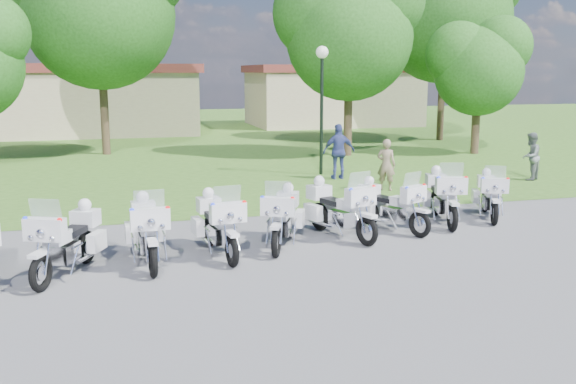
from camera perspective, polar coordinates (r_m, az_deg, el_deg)
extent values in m
plane|color=#5B5B60|center=(13.72, 1.22, -4.80)|extent=(100.00, 100.00, 0.00)
cube|color=#355D1D|center=(40.03, -9.77, 5.25)|extent=(100.00, 48.00, 0.01)
torus|color=black|center=(11.63, -21.12, -6.74)|extent=(0.38, 0.65, 0.65)
torus|color=black|center=(13.02, -17.48, -4.69)|extent=(0.38, 0.65, 0.65)
cube|color=white|center=(11.52, -21.28, -5.15)|extent=(0.34, 0.46, 0.07)
cube|color=white|center=(11.64, -20.80, -3.13)|extent=(0.73, 0.50, 0.39)
cube|color=silver|center=(11.61, -20.77, -1.43)|extent=(0.54, 0.33, 0.37)
sphere|color=red|center=(11.39, -19.65, -2.38)|extent=(0.09, 0.09, 0.09)
sphere|color=#1426E5|center=(11.70, -22.32, -2.23)|extent=(0.09, 0.09, 0.09)
cube|color=silver|center=(12.30, -19.18, -5.11)|extent=(0.53, 0.63, 0.33)
cube|color=white|center=(12.02, -19.81, -3.84)|extent=(0.49, 0.59, 0.21)
cube|color=black|center=(12.47, -18.64, -3.34)|extent=(0.55, 0.69, 0.12)
cube|color=white|center=(12.73, -16.63, -4.22)|extent=(0.37, 0.53, 0.35)
cube|color=white|center=(12.99, -18.96, -4.06)|extent=(0.37, 0.53, 0.35)
cube|color=white|center=(12.91, -17.56, -2.19)|extent=(0.59, 0.55, 0.31)
sphere|color=white|center=(12.86, -17.62, -1.09)|extent=(0.25, 0.25, 0.25)
torus|color=black|center=(11.82, -11.92, -5.94)|extent=(0.16, 0.66, 0.66)
torus|color=black|center=(13.43, -12.65, -3.97)|extent=(0.16, 0.66, 0.66)
cube|color=white|center=(11.71, -11.98, -4.35)|extent=(0.20, 0.44, 0.07)
cube|color=white|center=(11.86, -12.16, -2.36)|extent=(0.72, 0.27, 0.39)
cube|color=silver|center=(11.85, -12.25, -0.67)|extent=(0.56, 0.14, 0.37)
sphere|color=red|center=(11.80, -10.65, -1.44)|extent=(0.09, 0.09, 0.09)
sphere|color=#1426E5|center=(11.74, -13.70, -1.62)|extent=(0.09, 0.09, 0.09)
cube|color=silver|center=(12.61, -12.34, -4.35)|extent=(0.36, 0.56, 0.33)
cube|color=white|center=(12.30, -12.30, -3.08)|extent=(0.34, 0.52, 0.22)
cube|color=black|center=(12.82, -12.52, -2.62)|extent=(0.36, 0.62, 0.12)
cube|color=white|center=(13.27, -11.35, -3.35)|extent=(0.20, 0.52, 0.35)
cube|color=white|center=(13.23, -13.89, -3.50)|extent=(0.20, 0.52, 0.35)
cube|color=white|center=(13.33, -12.76, -1.52)|extent=(0.49, 0.41, 0.31)
sphere|color=white|center=(13.28, -12.80, -0.44)|extent=(0.26, 0.26, 0.26)
torus|color=black|center=(12.23, -5.00, -5.22)|extent=(0.20, 0.65, 0.64)
torus|color=black|center=(13.76, -6.98, -3.47)|extent=(0.20, 0.65, 0.64)
cube|color=white|center=(12.13, -5.00, -3.71)|extent=(0.22, 0.44, 0.07)
cube|color=white|center=(12.27, -5.35, -1.84)|extent=(0.72, 0.31, 0.38)
cube|color=silver|center=(12.26, -5.46, -0.25)|extent=(0.55, 0.18, 0.36)
sphere|color=red|center=(12.27, -3.91, -0.95)|extent=(0.09, 0.09, 0.09)
sphere|color=#1426E5|center=(12.10, -6.69, -1.16)|extent=(0.09, 0.09, 0.09)
cube|color=silver|center=(12.98, -6.09, -3.78)|extent=(0.39, 0.57, 0.33)
cube|color=white|center=(12.68, -5.83, -2.55)|extent=(0.36, 0.53, 0.21)
cube|color=black|center=(13.18, -6.46, -2.15)|extent=(0.39, 0.63, 0.12)
cube|color=white|center=(13.66, -5.67, -2.84)|extent=(0.23, 0.52, 0.35)
cube|color=white|center=(13.51, -8.03, -3.04)|extent=(0.23, 0.52, 0.35)
cube|color=white|center=(13.66, -7.07, -1.13)|extent=(0.50, 0.44, 0.31)
sphere|color=white|center=(13.61, -7.09, -0.10)|extent=(0.25, 0.25, 0.25)
torus|color=black|center=(12.79, -1.06, -4.49)|extent=(0.37, 0.63, 0.64)
torus|color=black|center=(14.34, -0.02, -2.83)|extent=(0.37, 0.63, 0.64)
cube|color=white|center=(12.69, -1.08, -3.06)|extent=(0.32, 0.45, 0.07)
cube|color=white|center=(12.84, -0.91, -1.29)|extent=(0.72, 0.48, 0.38)
cube|color=silver|center=(12.83, -0.88, 0.21)|extent=(0.53, 0.32, 0.36)
sphere|color=red|center=(12.71, 0.40, -0.59)|extent=(0.09, 0.09, 0.09)
sphere|color=#1426E5|center=(12.80, -2.30, -0.51)|extent=(0.09, 0.09, 0.09)
cube|color=silver|center=(13.56, -0.50, -3.12)|extent=(0.51, 0.62, 0.32)
cube|color=white|center=(13.26, -0.65, -1.96)|extent=(0.47, 0.57, 0.21)
cube|color=black|center=(13.76, -0.32, -1.58)|extent=(0.53, 0.67, 0.11)
cube|color=white|center=(14.13, 1.04, -2.36)|extent=(0.35, 0.52, 0.34)
cube|color=white|center=(14.21, -1.24, -2.29)|extent=(0.35, 0.52, 0.34)
cube|color=white|center=(14.25, 0.00, -0.61)|extent=(0.57, 0.53, 0.30)
sphere|color=white|center=(14.20, 0.00, 0.37)|extent=(0.25, 0.25, 0.25)
torus|color=black|center=(13.73, 7.02, -3.46)|extent=(0.34, 0.67, 0.66)
torus|color=black|center=(15.00, 2.82, -2.19)|extent=(0.34, 0.67, 0.66)
cube|color=white|center=(13.64, 7.11, -2.07)|extent=(0.31, 0.47, 0.07)
cube|color=white|center=(13.75, 6.47, -0.40)|extent=(0.75, 0.45, 0.39)
cube|color=silver|center=(13.73, 6.34, 1.05)|extent=(0.56, 0.29, 0.37)
sphere|color=red|center=(13.87, 7.64, 0.46)|extent=(0.09, 0.09, 0.09)
sphere|color=#1426E5|center=(13.47, 5.63, 0.19)|extent=(0.09, 0.09, 0.09)
cube|color=silver|center=(14.34, 4.79, -2.33)|extent=(0.50, 0.63, 0.34)
cube|color=white|center=(14.09, 5.41, -1.13)|extent=(0.46, 0.59, 0.22)
cube|color=black|center=(14.50, 4.07, -0.86)|extent=(0.52, 0.69, 0.12)
cube|color=white|center=(15.02, 4.07, -1.53)|extent=(0.33, 0.54, 0.35)
cube|color=white|center=(14.67, 2.25, -1.80)|extent=(0.33, 0.54, 0.35)
cube|color=white|center=(14.90, 2.77, 0.01)|extent=(0.58, 0.53, 0.32)
sphere|color=white|center=(14.86, 2.78, 0.98)|extent=(0.26, 0.26, 0.26)
torus|color=black|center=(14.61, 11.63, -2.84)|extent=(0.35, 0.61, 0.61)
torus|color=black|center=(15.62, 7.24, -1.83)|extent=(0.35, 0.61, 0.61)
cube|color=white|center=(14.53, 11.73, -1.62)|extent=(0.31, 0.44, 0.06)
cube|color=white|center=(14.60, 11.09, -0.18)|extent=(0.69, 0.47, 0.37)
cube|color=silver|center=(14.58, 10.97, 1.09)|extent=(0.51, 0.31, 0.34)
sphere|color=red|center=(14.76, 12.01, 0.59)|extent=(0.08, 0.08, 0.08)
sphere|color=#1426E5|center=(14.32, 10.52, 0.34)|extent=(0.08, 0.08, 0.08)
cube|color=silver|center=(15.09, 9.32, -1.90)|extent=(0.49, 0.59, 0.31)
cube|color=white|center=(14.88, 9.98, -0.84)|extent=(0.46, 0.55, 0.20)
cube|color=black|center=(15.21, 8.59, -0.62)|extent=(0.51, 0.65, 0.11)
cube|color=white|center=(15.69, 8.31, -1.22)|extent=(0.34, 0.50, 0.33)
cube|color=white|center=(15.30, 6.90, -1.49)|extent=(0.34, 0.50, 0.33)
cube|color=white|center=(15.53, 7.21, 0.13)|extent=(0.55, 0.51, 0.29)
sphere|color=white|center=(15.49, 7.23, 1.00)|extent=(0.24, 0.24, 0.24)
torus|color=black|center=(15.32, 14.41, -2.23)|extent=(0.29, 0.68, 0.67)
torus|color=black|center=(16.92, 12.94, -0.96)|extent=(0.29, 0.68, 0.67)
cube|color=white|center=(15.23, 14.49, -0.97)|extent=(0.28, 0.47, 0.07)
cube|color=white|center=(15.40, 14.31, 0.56)|extent=(0.75, 0.41, 0.40)
cube|color=silver|center=(15.40, 14.31, 1.87)|extent=(0.57, 0.26, 0.37)
sphere|color=red|center=(15.40, 15.54, 1.21)|extent=(0.09, 0.09, 0.09)
sphere|color=#1426E5|center=(15.23, 13.24, 1.22)|extent=(0.09, 0.09, 0.09)
cube|color=silver|center=(16.11, 13.64, -1.13)|extent=(0.47, 0.62, 0.34)
cube|color=white|center=(15.82, 13.90, -0.08)|extent=(0.44, 0.58, 0.22)
cube|color=black|center=(16.34, 13.43, 0.21)|extent=(0.48, 0.68, 0.12)
cube|color=white|center=(16.82, 14.07, -0.49)|extent=(0.30, 0.55, 0.36)
cube|color=white|center=(16.68, 12.08, -0.50)|extent=(0.30, 0.55, 0.36)
cube|color=white|center=(16.85, 13.00, 1.02)|extent=(0.56, 0.50, 0.32)
sphere|color=white|center=(16.81, 13.03, 1.89)|extent=(0.26, 0.26, 0.26)
torus|color=black|center=(16.23, 17.88, -1.82)|extent=(0.35, 0.60, 0.60)
torus|color=black|center=(17.71, 17.11, -0.77)|extent=(0.35, 0.60, 0.60)
cube|color=white|center=(16.15, 17.96, -0.74)|extent=(0.31, 0.43, 0.06)
cube|color=white|center=(16.31, 17.90, 0.55)|extent=(0.68, 0.46, 0.36)
cube|color=silver|center=(16.31, 17.93, 1.67)|extent=(0.50, 0.30, 0.34)
sphere|color=red|center=(16.28, 18.96, 1.08)|extent=(0.08, 0.08, 0.08)
sphere|color=#1426E5|center=(16.19, 16.96, 1.14)|extent=(0.08, 0.08, 0.08)
cube|color=silver|center=(16.96, 17.49, -0.90)|extent=(0.48, 0.58, 0.30)
cube|color=white|center=(16.70, 17.66, 0.01)|extent=(0.45, 0.54, 0.20)
cube|color=black|center=(17.17, 17.41, 0.24)|extent=(0.50, 0.63, 0.11)
cube|color=white|center=(17.59, 18.06, -0.39)|extent=(0.34, 0.49, 0.32)
cube|color=white|center=(17.51, 16.33, -0.34)|extent=(0.34, 0.49, 0.32)
cube|color=white|center=(17.64, 17.19, 0.94)|extent=(0.54, 0.50, 0.29)
sphere|color=white|center=(17.60, 17.23, 1.68)|extent=(0.23, 0.23, 0.23)
cylinder|color=black|center=(23.00, 3.00, 6.72)|extent=(0.12, 0.12, 4.17)
sphere|color=white|center=(22.96, 3.05, 12.31)|extent=(0.44, 0.44, 0.44)
cylinder|color=#38281C|center=(29.79, -16.03, 7.52)|extent=(0.36, 0.36, 4.49)
sphere|color=#1E4A15|center=(29.86, -16.43, 14.96)|extent=(6.53, 6.53, 6.53)
cylinder|color=#38281C|center=(28.43, 5.36, 7.00)|extent=(0.36, 0.36, 3.74)
sphere|color=#1E4A15|center=(28.41, 5.47, 13.52)|extent=(5.44, 5.44, 5.44)
sphere|color=#1E4A15|center=(28.49, 2.87, 15.60)|extent=(4.08, 4.08, 4.08)
sphere|color=#1E4A15|center=(28.68, 8.27, 16.50)|extent=(3.74, 3.74, 3.74)
cylinder|color=#38281C|center=(30.19, 16.35, 5.82)|extent=(0.36, 0.36, 2.69)
sphere|color=#1E4A15|center=(30.11, 16.58, 10.23)|extent=(3.91, 3.91, 3.91)
sphere|color=#1E4A15|center=(29.94, 14.92, 11.71)|extent=(2.93, 2.93, 2.93)
sphere|color=#1E4A15|center=(30.41, 18.44, 12.20)|extent=(2.69, 2.69, 2.69)
cylinder|color=#38281C|center=(35.77, 13.48, 8.30)|extent=(0.36, 0.36, 4.75)
sphere|color=#1E4A15|center=(35.86, 13.77, 14.86)|extent=(6.91, 6.91, 6.91)
cube|color=tan|center=(40.79, -18.48, 7.49)|extent=(14.00, 8.00, 3.60)
cube|color=maroon|center=(40.75, -18.65, 10.37)|extent=(14.56, 8.32, 0.50)
cube|color=tan|center=(45.20, 3.93, 8.26)|extent=(11.00, 7.00, 3.60)
cube|color=maroon|center=(45.16, 3.97, 10.86)|extent=(11.44, 7.28, 0.50)
imported|color=gray|center=(20.15, 8.72, 2.38)|extent=(0.70, 0.66, 1.61)
imported|color=slate|center=(23.31, 20.76, 2.95)|extent=(1.00, 0.96, 1.63)
imported|color=#384388|center=(22.13, 4.54, 3.58)|extent=(1.14, 0.53, 1.90)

